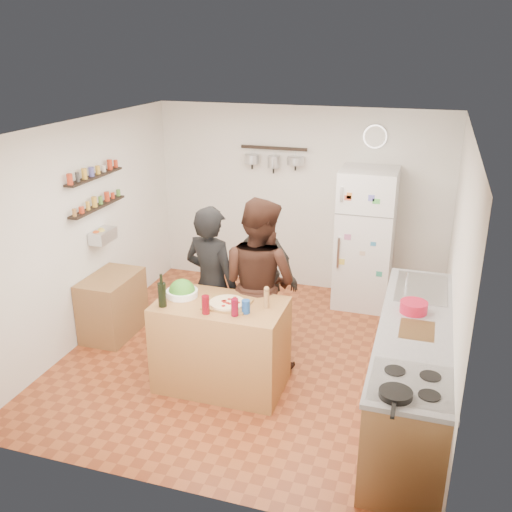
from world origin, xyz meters
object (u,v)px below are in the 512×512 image
(wine_bottle, at_px, (162,295))
(person_left, at_px, (212,285))
(wall_clock, at_px, (375,136))
(side_table, at_px, (113,305))
(skillet, at_px, (396,394))
(person_back, at_px, (265,275))
(prep_island, at_px, (221,345))
(salt_canister, at_px, (246,307))
(fridge, at_px, (365,239))
(red_bowl, at_px, (414,307))
(salad_bowl, at_px, (182,293))
(counter_run, at_px, (412,371))
(person_center, at_px, (259,283))
(pepper_mill, at_px, (267,299))

(wine_bottle, distance_m, person_left, 0.75)
(wall_clock, height_order, side_table, wall_clock)
(side_table, bearing_deg, skillet, -27.28)
(person_back, bearing_deg, prep_island, 110.94)
(salt_canister, xyz_separation_m, skillet, (1.43, -0.96, -0.03))
(person_left, distance_m, fridge, 2.34)
(fridge, height_order, wall_clock, wall_clock)
(red_bowl, bearing_deg, person_left, 176.07)
(salad_bowl, height_order, red_bowl, red_bowl)
(prep_island, distance_m, counter_run, 1.83)
(prep_island, height_order, salad_bowl, salad_bowl)
(prep_island, xyz_separation_m, wine_bottle, (-0.50, -0.22, 0.57))
(salt_canister, bearing_deg, salad_bowl, 166.72)
(person_back, xyz_separation_m, side_table, (-1.75, -0.39, -0.45))
(person_center, distance_m, side_table, 1.90)
(counter_run, bearing_deg, salad_bowl, -179.25)
(fridge, bearing_deg, red_bowl, -71.07)
(prep_island, xyz_separation_m, salad_bowl, (-0.42, 0.05, 0.49))
(person_left, bearing_deg, salt_canister, 148.49)
(person_back, xyz_separation_m, wall_clock, (0.94, 1.68, 1.34))
(salt_canister, height_order, skillet, salt_canister)
(red_bowl, distance_m, side_table, 3.46)
(salad_bowl, xyz_separation_m, wine_bottle, (-0.08, -0.27, 0.09))
(pepper_mill, xyz_separation_m, wall_clock, (0.63, 2.66, 1.15))
(person_left, bearing_deg, pepper_mill, 163.97)
(salt_canister, bearing_deg, counter_run, 7.42)
(salt_canister, relative_size, person_center, 0.07)
(prep_island, bearing_deg, person_left, 120.19)
(skillet, height_order, wall_clock, wall_clock)
(counter_run, xyz_separation_m, wall_clock, (-0.75, 2.63, 1.70))
(fridge, relative_size, side_table, 2.25)
(wall_clock, bearing_deg, counter_run, -74.08)
(skillet, relative_size, fridge, 0.13)
(wine_bottle, distance_m, counter_run, 2.42)
(pepper_mill, bearing_deg, side_table, 163.92)
(prep_island, height_order, skillet, skillet)
(counter_run, distance_m, side_table, 3.49)
(side_table, bearing_deg, red_bowl, -5.13)
(person_back, height_order, wall_clock, wall_clock)
(prep_island, bearing_deg, salt_canister, -21.80)
(person_center, bearing_deg, skillet, 153.28)
(salt_canister, distance_m, person_center, 0.69)
(counter_run, bearing_deg, prep_island, -177.51)
(wine_bottle, xyz_separation_m, person_back, (0.64, 1.25, -0.22))
(pepper_mill, distance_m, person_center, 0.57)
(salt_canister, relative_size, person_left, 0.07)
(wine_bottle, distance_m, fridge, 3.05)
(prep_island, relative_size, fridge, 0.69)
(pepper_mill, relative_size, fridge, 0.09)
(fridge, height_order, side_table, fridge)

